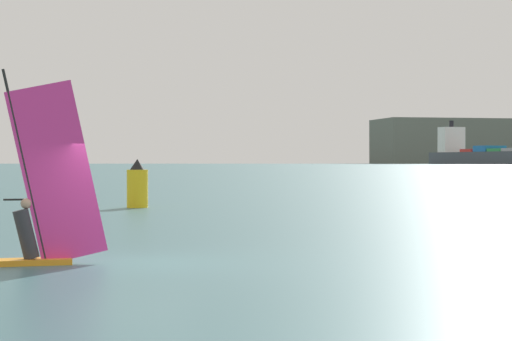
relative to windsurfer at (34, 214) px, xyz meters
name	(u,v)px	position (x,y,z in m)	size (l,w,h in m)	color
ground_plane	(132,264)	(2.01, 0.09, -1.05)	(4000.00, 4000.00, 0.00)	#386066
windsurfer	(34,214)	(0.00, 0.00, 0.00)	(3.26, 1.26, 4.04)	orange
cargo_ship	(488,155)	(197.49, 770.07, 7.23)	(81.38, 159.70, 39.82)	#3F444C
channel_buoy	(137,186)	(-1.10, 23.36, -0.03)	(0.97, 0.97, 2.25)	yellow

